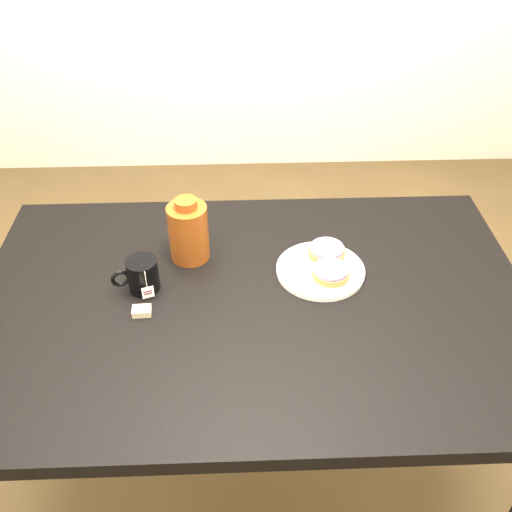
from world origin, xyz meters
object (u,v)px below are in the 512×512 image
bagel_front (331,272)px  teabag_pouch (142,311)px  plate (320,270)px  table (254,322)px  bagel_back (327,251)px  bagel_package (188,231)px  mug (142,275)px

bagel_front → teabag_pouch: bearing=-167.2°
bagel_front → teabag_pouch: (-0.48, -0.11, -0.02)m
plate → bagel_front: 0.04m
table → bagel_back: 0.28m
plate → bagel_front: (0.02, -0.03, 0.02)m
teabag_pouch → bagel_package: 0.26m
table → bagel_front: bearing=17.5°
table → bagel_package: bagel_package is taller
teabag_pouch → bagel_front: bearing=12.8°
table → teabag_pouch: bearing=-170.8°
bagel_back → bagel_package: bagel_package is taller
table → bagel_package: (-0.17, 0.18, 0.17)m
bagel_back → mug: (-0.48, -0.10, 0.02)m
plate → mug: mug is taller
table → bagel_front: (0.20, 0.06, 0.11)m
mug → table: bearing=-29.1°
bagel_package → mug: bearing=-131.4°
table → bagel_back: bearing=36.9°
bagel_front → bagel_package: bagel_package is taller
mug → teabag_pouch: mug is taller
plate → bagel_package: bearing=166.7°
plate → mug: 0.46m
bagel_back → teabag_pouch: size_ratio=2.77×
table → bagel_package: 0.29m
table → teabag_pouch: teabag_pouch is taller
bagel_package → teabag_pouch: bearing=-115.7°
plate → bagel_front: bearing=-54.6°
mug → plate: bearing=-13.3°
table → bagel_front: 0.24m
bagel_package → plate: bearing=-13.3°
plate → teabag_pouch: 0.47m
bagel_front → teabag_pouch: bagel_front is taller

